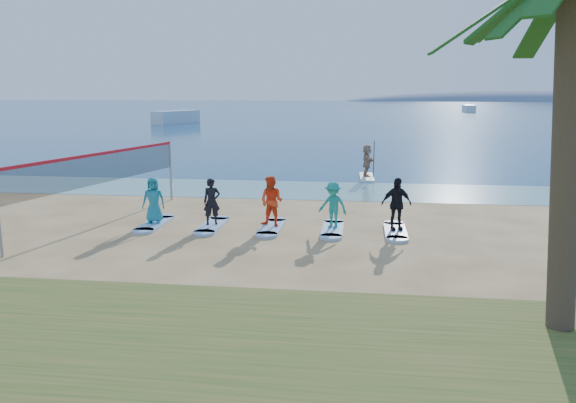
# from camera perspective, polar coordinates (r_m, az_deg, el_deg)

# --- Properties ---
(ground) EXTENTS (600.00, 600.00, 0.00)m
(ground) POSITION_cam_1_polar(r_m,az_deg,el_deg) (16.24, -4.58, -5.06)
(ground) COLOR tan
(ground) RESTS_ON ground
(shallow_water) EXTENTS (600.00, 600.00, 0.00)m
(shallow_water) POSITION_cam_1_polar(r_m,az_deg,el_deg) (26.35, 0.12, 1.22)
(shallow_water) COLOR teal
(shallow_water) RESTS_ON ground
(ocean) EXTENTS (600.00, 600.00, 0.00)m
(ocean) POSITION_cam_1_polar(r_m,az_deg,el_deg) (175.35, 6.40, 9.47)
(ocean) COLOR navy
(ocean) RESTS_ON ground
(island_ridge) EXTENTS (220.00, 56.00, 18.00)m
(island_ridge) POSITION_cam_1_polar(r_m,az_deg,el_deg) (328.36, 23.94, 9.29)
(island_ridge) COLOR slate
(island_ridge) RESTS_ON ground
(volleyball_net) EXTENTS (1.95, 8.90, 2.50)m
(volleyball_net) POSITION_cam_1_polar(r_m,az_deg,el_deg) (20.46, -18.42, 3.20)
(volleyball_net) COLOR gray
(volleyball_net) RESTS_ON ground
(paddleboard) EXTENTS (0.79, 3.02, 0.12)m
(paddleboard) POSITION_cam_1_polar(r_m,az_deg,el_deg) (30.13, 7.99, 2.45)
(paddleboard) COLOR silver
(paddleboard) RESTS_ON ground
(paddleboarder) EXTENTS (0.75, 1.61, 1.67)m
(paddleboarder) POSITION_cam_1_polar(r_m,az_deg,el_deg) (30.01, 8.03, 4.15)
(paddleboarder) COLOR tan
(paddleboarder) RESTS_ON paddleboard
(boat_offshore_a) EXTENTS (5.14, 8.82, 1.87)m
(boat_offshore_a) POSITION_cam_1_polar(r_m,az_deg,el_deg) (84.99, -11.27, 7.77)
(boat_offshore_a) COLOR silver
(boat_offshore_a) RESTS_ON ground
(boat_offshore_b) EXTENTS (2.11, 6.80, 1.70)m
(boat_offshore_b) POSITION_cam_1_polar(r_m,az_deg,el_deg) (137.08, 17.87, 8.61)
(boat_offshore_b) COLOR silver
(boat_offshore_b) RESTS_ON ground
(surfboard_0) EXTENTS (0.70, 2.20, 0.09)m
(surfboard_0) POSITION_cam_1_polar(r_m,az_deg,el_deg) (19.88, -13.39, -2.20)
(surfboard_0) COLOR #97BFEA
(surfboard_0) RESTS_ON ground
(student_0) EXTENTS (0.82, 0.58, 1.57)m
(student_0) POSITION_cam_1_polar(r_m,az_deg,el_deg) (19.71, -13.49, 0.15)
(student_0) COLOR teal
(student_0) RESTS_ON surfboard_0
(surfboard_1) EXTENTS (0.70, 2.20, 0.09)m
(surfboard_1) POSITION_cam_1_polar(r_m,az_deg,el_deg) (19.26, -7.69, -2.42)
(surfboard_1) COLOR #97BFEA
(surfboard_1) RESTS_ON ground
(student_1) EXTENTS (0.67, 0.56, 1.57)m
(student_1) POSITION_cam_1_polar(r_m,az_deg,el_deg) (19.08, -7.75, -0.00)
(student_1) COLOR black
(student_1) RESTS_ON surfboard_1
(surfboard_2) EXTENTS (0.70, 2.20, 0.09)m
(surfboard_2) POSITION_cam_1_polar(r_m,az_deg,el_deg) (18.84, -1.67, -2.63)
(surfboard_2) COLOR #97BFEA
(surfboard_2) RESTS_ON ground
(student_2) EXTENTS (0.99, 0.88, 1.68)m
(student_2) POSITION_cam_1_polar(r_m,az_deg,el_deg) (18.65, -1.68, 0.02)
(student_2) COLOR #E64118
(student_2) RESTS_ON surfboard_2
(surfboard_3) EXTENTS (0.70, 2.20, 0.09)m
(surfboard_3) POSITION_cam_1_polar(r_m,az_deg,el_deg) (18.63, 4.56, -2.81)
(surfboard_3) COLOR #97BFEA
(surfboard_3) RESTS_ON ground
(student_3) EXTENTS (1.14, 0.92, 1.53)m
(student_3) POSITION_cam_1_polar(r_m,az_deg,el_deg) (18.46, 4.60, -0.36)
(student_3) COLOR teal
(student_3) RESTS_ON surfboard_3
(surfboard_4) EXTENTS (0.70, 2.20, 0.09)m
(surfboard_4) POSITION_cam_1_polar(r_m,az_deg,el_deg) (18.65, 10.85, -2.96)
(surfboard_4) COLOR #97BFEA
(surfboard_4) RESTS_ON ground
(student_4) EXTENTS (1.08, 0.68, 1.72)m
(student_4) POSITION_cam_1_polar(r_m,az_deg,el_deg) (18.46, 10.95, -0.24)
(student_4) COLOR black
(student_4) RESTS_ON surfboard_4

